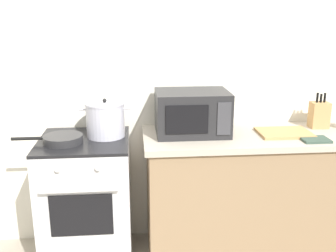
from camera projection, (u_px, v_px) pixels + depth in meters
back_wall at (174, 80)px, 2.98m from camera, size 4.40×0.10×2.50m
lower_cabinet_right at (260, 196)px, 2.92m from camera, size 1.64×0.56×0.88m
countertop_right at (264, 137)px, 2.79m from camera, size 1.70×0.60×0.04m
stove at (87, 202)px, 2.78m from camera, size 0.60×0.64×0.92m
stock_pot at (105, 119)px, 2.70m from camera, size 0.35×0.27×0.26m
frying_pan at (62, 139)px, 2.59m from camera, size 0.46×0.26×0.05m
microwave at (192, 113)px, 2.75m from camera, size 0.50×0.37×0.30m
cutting_board at (284, 133)px, 2.77m from camera, size 0.36×0.26×0.02m
knife_block at (319, 115)px, 2.91m from camera, size 0.13×0.10×0.26m
oven_mitt at (315, 140)px, 2.63m from camera, size 0.18×0.14×0.02m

